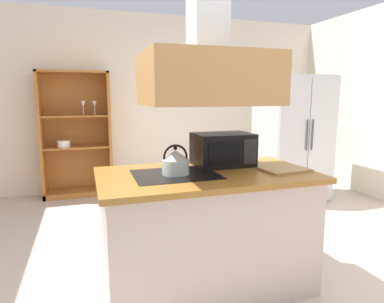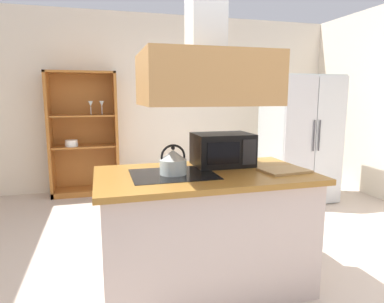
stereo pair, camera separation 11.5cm
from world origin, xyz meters
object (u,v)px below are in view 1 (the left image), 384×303
at_px(cutting_board, 285,170).
at_px(microwave, 223,149).
at_px(kettle, 175,162).
at_px(dish_cabinet, 77,141).
at_px(refrigerator, 292,138).

bearing_deg(cutting_board, microwave, 136.88).
relative_size(kettle, cutting_board, 0.64).
distance_m(dish_cabinet, microwave, 2.93).
bearing_deg(dish_cabinet, kettle, -75.83).
height_order(dish_cabinet, kettle, dish_cabinet).
bearing_deg(refrigerator, dish_cabinet, 159.47).
height_order(refrigerator, microwave, refrigerator).
relative_size(dish_cabinet, microwave, 3.92).
xyz_separation_m(cutting_board, microwave, (-0.37, 0.34, 0.12)).
height_order(refrigerator, cutting_board, refrigerator).
bearing_deg(cutting_board, kettle, 170.73).
height_order(dish_cabinet, cutting_board, dish_cabinet).
height_order(refrigerator, dish_cabinet, dish_cabinet).
xyz_separation_m(refrigerator, dish_cabinet, (-2.92, 1.09, -0.07)).
xyz_separation_m(kettle, cutting_board, (0.82, -0.13, -0.08)).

